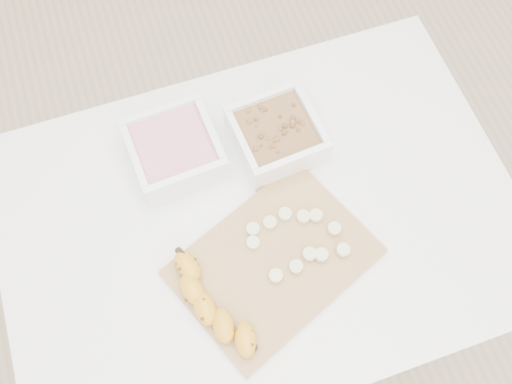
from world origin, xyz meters
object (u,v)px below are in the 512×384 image
object	(u,v)px
table	(261,234)
banana	(214,307)
bowl_granola	(277,135)
cutting_board	(274,262)
bowl_yogurt	(175,150)

from	to	relation	value
table	banana	distance (m)	0.24
table	banana	size ratio (longest dim) A/B	4.56
bowl_granola	banana	distance (m)	0.36
banana	cutting_board	bearing A→B (deg)	12.25
bowl_yogurt	cutting_board	bearing A→B (deg)	-67.37
cutting_board	bowl_yogurt	bearing A→B (deg)	112.63
bowl_granola	cutting_board	world-z (taller)	bowl_granola
table	cutting_board	world-z (taller)	cutting_board
table	bowl_yogurt	xyz separation A→B (m)	(-0.12, 0.17, 0.14)
bowl_yogurt	banana	xyz separation A→B (m)	(-0.02, -0.32, -0.01)
bowl_granola	cutting_board	distance (m)	0.25
bowl_yogurt	banana	world-z (taller)	bowl_yogurt
table	bowl_yogurt	bearing A→B (deg)	124.35
bowl_yogurt	banana	size ratio (longest dim) A/B	0.81
table	bowl_granola	distance (m)	0.21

